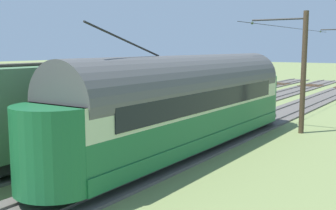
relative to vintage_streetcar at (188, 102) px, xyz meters
The scene contains 9 objects.
ground_plane 6.63m from the vintage_streetcar, 48.92° to the right, with size 220.00×220.00×0.00m, color olive.
track_streetcar_siding 5.48m from the vintage_streetcar, 90.00° to the right, with size 2.80×80.00×0.18m.
track_adjacent_siding 6.84m from the vintage_streetcar, 50.74° to the right, with size 2.80×80.00×0.18m.
track_third_siding 9.85m from the vintage_streetcar, 31.46° to the right, with size 2.80×80.00×0.18m.
vintage_streetcar is the anchor object (origin of this frame).
coach_adjacent 5.14m from the vintage_streetcar, 37.15° to the left, with size 2.96×14.83×3.85m.
catenary_pole_mid_near 7.63m from the vintage_streetcar, 112.59° to the right, with size 3.22×0.28×6.55m.
overhead_wire_run 15.71m from the vintage_streetcar, 90.51° to the right, with size 3.01×19.22×0.18m.
spare_tie_stack 16.45m from the vintage_streetcar, 43.00° to the right, with size 2.40×2.40×0.54m.
Camera 1 is at (-13.46, 20.30, 4.63)m, focal length 44.52 mm.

